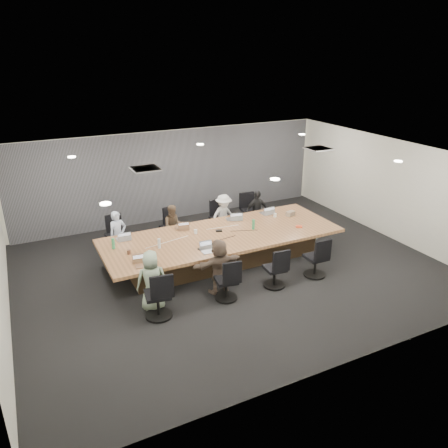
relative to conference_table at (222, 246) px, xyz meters
name	(u,v)px	position (x,y,z in m)	size (l,w,h in m)	color
floor	(231,269)	(0.00, -0.50, -0.40)	(10.00, 8.00, 0.00)	black
ceiling	(232,158)	(0.00, -0.50, 2.40)	(10.00, 8.00, 0.00)	white
wall_back	(173,175)	(0.00, 3.50, 1.00)	(10.00, 2.80, 0.00)	silver
wall_front	(345,296)	(0.00, -4.50, 1.00)	(10.00, 2.80, 0.00)	silver
wall_right	(388,188)	(5.00, -0.50, 1.00)	(8.00, 2.80, 0.00)	silver
curtain	(174,176)	(0.00, 3.42, 1.00)	(9.80, 0.04, 2.80)	slate
conference_table	(222,246)	(0.00, 0.00, 0.00)	(6.00, 2.20, 0.74)	#3F2D1C
chair_0	(116,238)	(-2.32, 1.70, 0.00)	(0.54, 0.54, 0.80)	black
chair_1	(170,229)	(-0.81, 1.70, -0.02)	(0.51, 0.51, 0.76)	black
chair_2	(218,221)	(0.70, 1.70, -0.03)	(0.50, 0.50, 0.74)	black
chair_3	(251,213)	(1.78, 1.70, 0.03)	(0.58, 0.58, 0.87)	black
chair_4	(158,298)	(-2.27, -1.70, 0.03)	(0.58, 0.58, 0.86)	black
chair_5	(226,283)	(-0.73, -1.70, -0.02)	(0.52, 0.52, 0.76)	black
chair_6	(275,271)	(0.49, -1.70, -0.02)	(0.52, 0.52, 0.77)	black
chair_7	(316,260)	(1.64, -1.70, 0.01)	(0.55, 0.55, 0.82)	black
person_0	(118,235)	(-2.32, 1.35, 0.23)	(0.46, 0.30, 1.27)	silver
laptop_0	(123,239)	(-2.32, 0.80, 0.35)	(0.32, 0.22, 0.02)	#B2B2B7
person_1	(174,226)	(-0.81, 1.35, 0.20)	(0.58, 0.45, 1.20)	brown
laptop_1	(181,228)	(-0.81, 0.80, 0.35)	(0.29, 0.20, 0.02)	#8C6647
person_2	(224,216)	(0.70, 1.35, 0.24)	(0.83, 0.48, 1.28)	silver
laptop_2	(232,219)	(0.70, 0.80, 0.35)	(0.35, 0.24, 0.02)	#B2B2B7
person_3	(257,211)	(1.78, 1.35, 0.22)	(0.73, 0.30, 1.24)	black
laptop_3	(266,213)	(1.78, 0.80, 0.35)	(0.36, 0.25, 0.02)	#B2B2B7
person_4	(152,280)	(-2.27, -1.35, 0.25)	(0.64, 0.42, 1.31)	gray
laptop_4	(144,265)	(-2.27, -0.80, 0.35)	(0.34, 0.24, 0.02)	#8C6647
person_5	(219,266)	(-0.73, -1.35, 0.23)	(1.17, 0.37, 1.26)	brown
laptop_5	(209,252)	(-0.73, -0.80, 0.35)	(0.31, 0.21, 0.02)	#B2B2B7
bottle_green_left	(113,244)	(-2.65, 0.34, 0.47)	(0.07, 0.07, 0.26)	#379C5D
bottle_green_right	(253,224)	(0.87, -0.06, 0.47)	(0.07, 0.07, 0.26)	#379C5D
bottle_clear	(159,243)	(-1.68, -0.09, 0.46)	(0.07, 0.07, 0.23)	silver
cup_white_far	(196,232)	(-0.59, 0.32, 0.39)	(0.09, 0.09, 0.11)	white
cup_white_near	(275,215)	(1.84, 0.43, 0.39)	(0.08, 0.08, 0.11)	white
mug_brown	(129,252)	(-2.41, -0.10, 0.39)	(0.08, 0.08, 0.10)	brown
mic_left	(201,249)	(-0.83, -0.59, 0.35)	(0.15, 0.10, 0.03)	black
mic_right	(219,231)	(0.00, 0.20, 0.35)	(0.16, 0.11, 0.03)	black
stapler	(215,243)	(-0.42, -0.49, 0.37)	(0.16, 0.04, 0.06)	black
canvas_bag	(290,214)	(2.27, 0.32, 0.40)	(0.24, 0.15, 0.13)	gray
snack_packet	(299,226)	(2.00, -0.47, 0.36)	(0.17, 0.11, 0.04)	red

